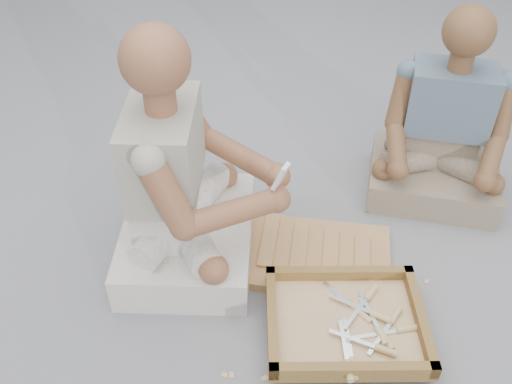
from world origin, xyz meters
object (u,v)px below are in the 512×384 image
(tool_tray, at_px, (345,322))
(companion, at_px, (442,137))
(craftsman, at_px, (182,190))
(carved_panel, at_px, (315,256))

(tool_tray, bearing_deg, companion, 78.07)
(craftsman, height_order, companion, craftsman)
(carved_panel, relative_size, companion, 0.68)
(tool_tray, xyz_separation_m, craftsman, (-0.65, 0.16, 0.26))
(tool_tray, height_order, companion, companion)
(carved_panel, xyz_separation_m, craftsman, (-0.47, -0.12, 0.30))
(tool_tray, bearing_deg, carved_panel, 121.62)
(craftsman, bearing_deg, carved_panel, 87.24)
(craftsman, bearing_deg, tool_tray, 58.22)
(carved_panel, height_order, companion, companion)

